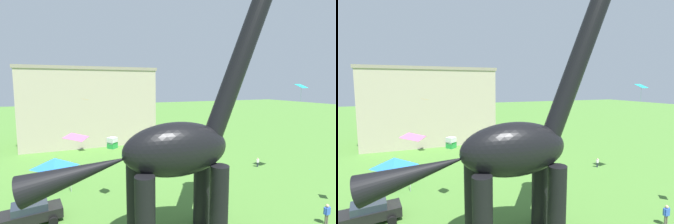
{
  "view_description": "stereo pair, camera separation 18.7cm",
  "coord_description": "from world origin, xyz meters",
  "views": [
    {
      "loc": [
        -4.78,
        -9.61,
        9.93
      ],
      "look_at": [
        0.87,
        4.82,
        8.19
      ],
      "focal_mm": 26.0,
      "sensor_mm": 36.0,
      "label": 1
    },
    {
      "loc": [
        -4.6,
        -9.68,
        9.93
      ],
      "look_at": [
        0.87,
        4.82,
        8.19
      ],
      "focal_mm": 26.0,
      "sensor_mm": 36.0,
      "label": 2
    }
  ],
  "objects": [
    {
      "name": "kite_near_low",
      "position": [
        -4.71,
        1.18,
        7.73
      ],
      "size": [
        1.09,
        1.25,
        0.17
      ],
      "color": "pink"
    },
    {
      "name": "person_vendor_side",
      "position": [
        11.76,
        1.53,
        0.9
      ],
      "size": [
        0.56,
        0.25,
        1.49
      ],
      "rotation": [
        0.0,
        0.0,
        5.62
      ],
      "color": "#6B6056",
      "rests_on": "ground_plane"
    },
    {
      "name": "kite_mid_center",
      "position": [
        17.8,
        9.3,
        9.78
      ],
      "size": [
        1.54,
        1.25,
        1.76
      ],
      "color": "#19B2B7"
    },
    {
      "name": "kite_trailing",
      "position": [
        -1.88,
        10.5,
        5.13
      ],
      "size": [
        0.9,
        0.9,
        0.91
      ],
      "color": "white"
    },
    {
      "name": "festival_canopy_tent",
      "position": [
        -6.63,
        15.21,
        2.54
      ],
      "size": [
        3.15,
        3.15,
        3.0
      ],
      "color": "#B2B2B7",
      "rests_on": "ground_plane"
    },
    {
      "name": "person_near_flyer",
      "position": [
        15.79,
        13.06,
        0.68
      ],
      "size": [
        0.42,
        0.18,
        1.12
      ],
      "rotation": [
        0.0,
        0.0,
        3.43
      ],
      "color": "#2D3347",
      "rests_on": "ground_plane"
    },
    {
      "name": "kite_near_high",
      "position": [
        -3.17,
        25.25,
        7.95
      ],
      "size": [
        1.17,
        1.36,
        0.18
      ],
      "color": "orange"
    },
    {
      "name": "background_building_block",
      "position": [
        -2.05,
        34.84,
        6.38
      ],
      "size": [
        21.1,
        10.85,
        12.75
      ],
      "color": "#B7A893",
      "rests_on": "ground_plane"
    },
    {
      "name": "dinosaur_sculpture",
      "position": [
        0.98,
        3.77,
        5.99
      ],
      "size": [
        15.86,
        3.36,
        16.57
      ],
      "rotation": [
        0.0,
        0.0,
        -0.58
      ],
      "color": "black",
      "rests_on": "ground_plane"
    },
    {
      "name": "parked_sedan_left",
      "position": [
        -7.97,
        9.29,
        0.81
      ],
      "size": [
        4.44,
        2.46,
        1.55
      ],
      "rotation": [
        0.0,
        0.0,
        0.17
      ],
      "color": "black",
      "rests_on": "ground_plane"
    }
  ]
}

